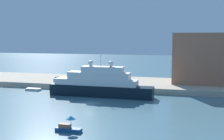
{
  "coord_description": "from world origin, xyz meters",
  "views": [
    {
      "loc": [
        24.27,
        -65.77,
        15.56
      ],
      "look_at": [
        4.01,
        6.0,
        7.5
      ],
      "focal_mm": 48.37,
      "sensor_mm": 36.0,
      "label": 1
    }
  ],
  "objects_px": {
    "small_motorboat": "(68,126)",
    "harbor_building": "(205,58)",
    "large_yacht": "(100,84)",
    "work_barge": "(33,89)",
    "mooring_bollard": "(110,85)",
    "parked_car": "(60,80)",
    "person_figure": "(66,81)"
  },
  "relations": [
    {
      "from": "work_barge",
      "to": "harbor_building",
      "type": "relative_size",
      "value": 0.23
    },
    {
      "from": "small_motorboat",
      "to": "work_barge",
      "type": "distance_m",
      "value": 42.28
    },
    {
      "from": "small_motorboat",
      "to": "work_barge",
      "type": "xyz_separation_m",
      "value": [
        -26.03,
        33.32,
        -0.64
      ]
    },
    {
      "from": "small_motorboat",
      "to": "parked_car",
      "type": "distance_m",
      "value": 47.37
    },
    {
      "from": "work_barge",
      "to": "person_figure",
      "type": "height_order",
      "value": "person_figure"
    },
    {
      "from": "small_motorboat",
      "to": "harbor_building",
      "type": "bearing_deg",
      "value": 66.33
    },
    {
      "from": "large_yacht",
      "to": "work_barge",
      "type": "relative_size",
      "value": 6.33
    },
    {
      "from": "large_yacht",
      "to": "small_motorboat",
      "type": "bearing_deg",
      "value": -81.66
    },
    {
      "from": "small_motorboat",
      "to": "parked_car",
      "type": "height_order",
      "value": "parked_car"
    },
    {
      "from": "harbor_building",
      "to": "person_figure",
      "type": "height_order",
      "value": "harbor_building"
    },
    {
      "from": "parked_car",
      "to": "large_yacht",
      "type": "bearing_deg",
      "value": -34.58
    },
    {
      "from": "person_figure",
      "to": "work_barge",
      "type": "bearing_deg",
      "value": -146.72
    },
    {
      "from": "large_yacht",
      "to": "work_barge",
      "type": "distance_m",
      "value": 21.99
    },
    {
      "from": "small_motorboat",
      "to": "harbor_building",
      "type": "relative_size",
      "value": 0.24
    },
    {
      "from": "work_barge",
      "to": "mooring_bollard",
      "type": "xyz_separation_m",
      "value": [
        22.13,
        5.02,
        1.6
      ]
    },
    {
      "from": "harbor_building",
      "to": "mooring_bollard",
      "type": "xyz_separation_m",
      "value": [
        -26.31,
        -12.77,
        -7.32
      ]
    },
    {
      "from": "small_motorboat",
      "to": "person_figure",
      "type": "relative_size",
      "value": 2.54
    },
    {
      "from": "person_figure",
      "to": "mooring_bollard",
      "type": "height_order",
      "value": "person_figure"
    },
    {
      "from": "work_barge",
      "to": "small_motorboat",
      "type": "bearing_deg",
      "value": -52.0
    },
    {
      "from": "large_yacht",
      "to": "small_motorboat",
      "type": "xyz_separation_m",
      "value": [
        4.44,
        -30.28,
        -2.22
      ]
    },
    {
      "from": "work_barge",
      "to": "person_figure",
      "type": "relative_size",
      "value": 2.53
    },
    {
      "from": "large_yacht",
      "to": "harbor_building",
      "type": "distance_m",
      "value": 34.52
    },
    {
      "from": "large_yacht",
      "to": "small_motorboat",
      "type": "height_order",
      "value": "large_yacht"
    },
    {
      "from": "work_barge",
      "to": "parked_car",
      "type": "height_order",
      "value": "parked_car"
    },
    {
      "from": "parked_car",
      "to": "work_barge",
      "type": "bearing_deg",
      "value": -116.57
    },
    {
      "from": "small_motorboat",
      "to": "mooring_bollard",
      "type": "height_order",
      "value": "small_motorboat"
    },
    {
      "from": "person_figure",
      "to": "mooring_bollard",
      "type": "xyz_separation_m",
      "value": [
        14.02,
        -0.3,
        -0.45
      ]
    },
    {
      "from": "harbor_building",
      "to": "parked_car",
      "type": "xyz_separation_m",
      "value": [
        -44.03,
        -8.98,
        -7.04
      ]
    },
    {
      "from": "small_motorboat",
      "to": "work_barge",
      "type": "bearing_deg",
      "value": 128.0
    },
    {
      "from": "large_yacht",
      "to": "mooring_bollard",
      "type": "bearing_deg",
      "value": 86.2
    },
    {
      "from": "work_barge",
      "to": "parked_car",
      "type": "xyz_separation_m",
      "value": [
        4.41,
        8.81,
        1.89
      ]
    },
    {
      "from": "large_yacht",
      "to": "harbor_building",
      "type": "relative_size",
      "value": 1.48
    }
  ]
}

